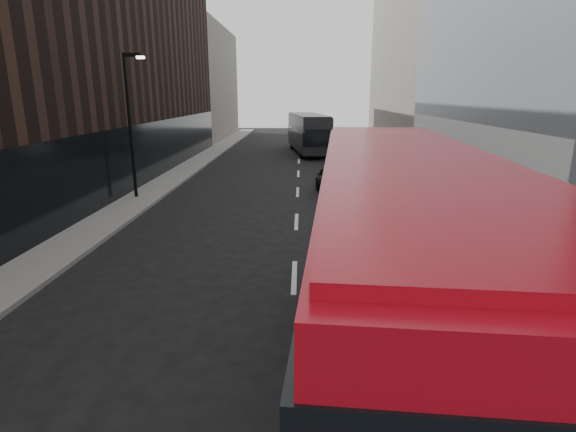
# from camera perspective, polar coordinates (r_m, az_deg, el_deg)

# --- Properties ---
(sidewalk_right) EXTENTS (3.00, 80.00, 0.15)m
(sidewalk_right) POSITION_cam_1_polar(r_m,az_deg,el_deg) (30.68, 15.52, 4.94)
(sidewalk_right) COLOR slate
(sidewalk_right) RESTS_ON ground
(sidewalk_left) EXTENTS (2.00, 80.00, 0.15)m
(sidewalk_left) POSITION_cam_1_polar(r_m,az_deg,el_deg) (30.89, -13.76, 5.13)
(sidewalk_left) COLOR slate
(sidewalk_left) RESTS_ON ground
(building_modern_block) EXTENTS (5.03, 22.00, 20.00)m
(building_modern_block) POSITION_cam_1_polar(r_m,az_deg,el_deg) (28.14, 27.70, 23.13)
(building_modern_block) COLOR #8F9598
(building_modern_block) RESTS_ON ground
(building_victorian) EXTENTS (6.50, 24.00, 21.00)m
(building_victorian) POSITION_cam_1_polar(r_m,az_deg,el_deg) (49.82, 15.59, 19.73)
(building_victorian) COLOR slate
(building_victorian) RESTS_ON ground
(building_left_mid) EXTENTS (5.00, 24.00, 14.00)m
(building_left_mid) POSITION_cam_1_polar(r_m,az_deg,el_deg) (36.32, -17.92, 17.26)
(building_left_mid) COLOR black
(building_left_mid) RESTS_ON ground
(building_left_far) EXTENTS (5.00, 20.00, 13.00)m
(building_left_far) POSITION_cam_1_polar(r_m,az_deg,el_deg) (57.55, -10.45, 16.17)
(building_left_far) COLOR slate
(building_left_far) RESTS_ON ground
(street_lamp) EXTENTS (1.06, 0.22, 7.00)m
(street_lamp) POSITION_cam_1_polar(r_m,az_deg,el_deg) (23.89, -19.33, 11.84)
(street_lamp) COLOR black
(street_lamp) RESTS_ON sidewalk_left
(red_bus) EXTENTS (3.39, 11.00, 4.38)m
(red_bus) POSITION_cam_1_polar(r_m,az_deg,el_deg) (7.64, 13.83, -6.63)
(red_bus) COLOR maroon
(red_bus) RESTS_ON ground
(grey_bus) EXTENTS (4.03, 11.07, 3.51)m
(grey_bus) POSITION_cam_1_polar(r_m,az_deg,el_deg) (42.01, 2.56, 10.56)
(grey_bus) COLOR black
(grey_bus) RESTS_ON ground
(car_a) EXTENTS (2.35, 4.65, 1.52)m
(car_a) POSITION_cam_1_polar(r_m,az_deg,el_deg) (24.16, 6.15, 4.43)
(car_a) COLOR black
(car_a) RESTS_ON ground
(car_b) EXTENTS (1.97, 4.45, 1.42)m
(car_b) POSITION_cam_1_polar(r_m,az_deg,el_deg) (29.91, 8.53, 6.31)
(car_b) COLOR #989BA0
(car_b) RESTS_ON ground
(car_c) EXTENTS (2.48, 5.39, 1.53)m
(car_c) POSITION_cam_1_polar(r_m,az_deg,el_deg) (33.14, 9.58, 7.21)
(car_c) COLOR black
(car_c) RESTS_ON ground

